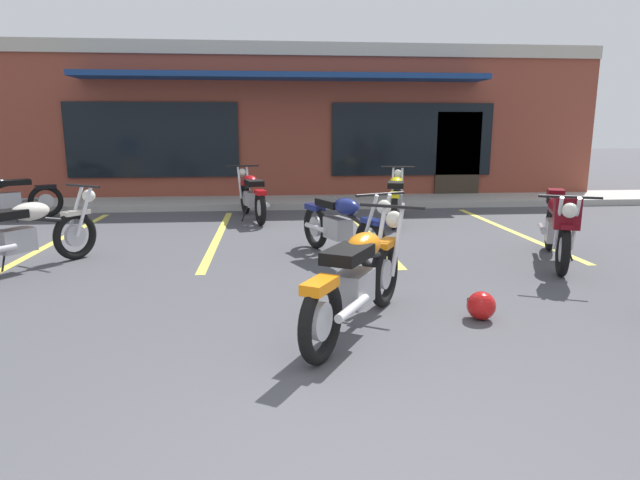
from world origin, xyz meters
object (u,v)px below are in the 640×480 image
motorcycle_green_cafe_racer (558,224)px  motorcycle_orange_scrambler (1,197)px  motorcycle_red_sportbike (24,234)px  motorcycle_silver_naked (252,195)px  helmet_on_pavement (481,306)px  motorcycle_foreground_classic (359,278)px  motorcycle_black_cruiser (396,197)px  motorcycle_blue_standard (342,225)px

motorcycle_green_cafe_racer → motorcycle_orange_scrambler: (-8.59, 4.01, -0.07)m
motorcycle_red_sportbike → motorcycle_silver_naked: bearing=54.0°
motorcycle_green_cafe_racer → helmet_on_pavement: 2.59m
motorcycle_silver_naked → motorcycle_orange_scrambler: 4.61m
helmet_on_pavement → motorcycle_foreground_classic: bearing=-173.0°
motorcycle_red_sportbike → motorcycle_green_cafe_racer: 6.60m
motorcycle_orange_scrambler → motorcycle_silver_naked: bearing=-1.6°
motorcycle_green_cafe_racer → motorcycle_black_cruiser: bearing=111.7°
motorcycle_black_cruiser → motorcycle_orange_scrambler: same height
motorcycle_foreground_classic → motorcycle_blue_standard: 2.56m
motorcycle_black_cruiser → motorcycle_orange_scrambler: (-7.27, 0.70, 0.00)m
motorcycle_red_sportbike → helmet_on_pavement: size_ratio=7.04×
motorcycle_foreground_classic → motorcycle_silver_naked: (-1.08, 5.91, 0.00)m
motorcycle_silver_naked → motorcycle_blue_standard: bearing=-69.1°
motorcycle_black_cruiser → motorcycle_green_cafe_racer: bearing=-68.3°
motorcycle_black_cruiser → motorcycle_blue_standard: (-1.38, -2.78, 0.00)m
helmet_on_pavement → motorcycle_orange_scrambler: bearing=139.3°
motorcycle_red_sportbike → motorcycle_black_cruiser: (5.28, 3.04, 0.00)m
motorcycle_foreground_classic → motorcycle_green_cafe_racer: bearing=35.0°
motorcycle_green_cafe_racer → helmet_on_pavement: size_ratio=7.66×
motorcycle_foreground_classic → helmet_on_pavement: bearing=7.0°
helmet_on_pavement → motorcycle_green_cafe_racer: bearing=47.4°
motorcycle_foreground_classic → helmet_on_pavement: (1.15, 0.14, -0.33)m
motorcycle_black_cruiser → motorcycle_green_cafe_racer: size_ratio=1.04×
motorcycle_foreground_classic → motorcycle_orange_scrambler: 8.30m
motorcycle_red_sportbike → helmet_on_pavement: motorcycle_red_sportbike is taller
motorcycle_red_sportbike → motorcycle_black_cruiser: bearing=29.9°
motorcycle_black_cruiser → helmet_on_pavement: (-0.42, -5.20, -0.33)m
motorcycle_red_sportbike → helmet_on_pavement: bearing=-23.9°
motorcycle_silver_naked → motorcycle_orange_scrambler: same height
motorcycle_foreground_classic → motorcycle_black_cruiser: same height
motorcycle_black_cruiser → motorcycle_blue_standard: 3.10m
helmet_on_pavement → motorcycle_silver_naked: bearing=111.2°
motorcycle_blue_standard → motorcycle_green_cafe_racer: (2.70, -0.53, 0.07)m
motorcycle_black_cruiser → motorcycle_blue_standard: bearing=-116.4°
motorcycle_blue_standard → motorcycle_orange_scrambler: (-5.89, 3.48, 0.00)m
motorcycle_foreground_classic → motorcycle_green_cafe_racer: (2.89, 2.03, 0.07)m
motorcycle_black_cruiser → motorcycle_orange_scrambler: size_ratio=1.13×
motorcycle_red_sportbike → motorcycle_orange_scrambler: bearing=118.0°
motorcycle_blue_standard → motorcycle_orange_scrambler: same height
motorcycle_silver_naked → motorcycle_blue_standard: size_ratio=1.04×
motorcycle_red_sportbike → motorcycle_green_cafe_racer: bearing=-2.3°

